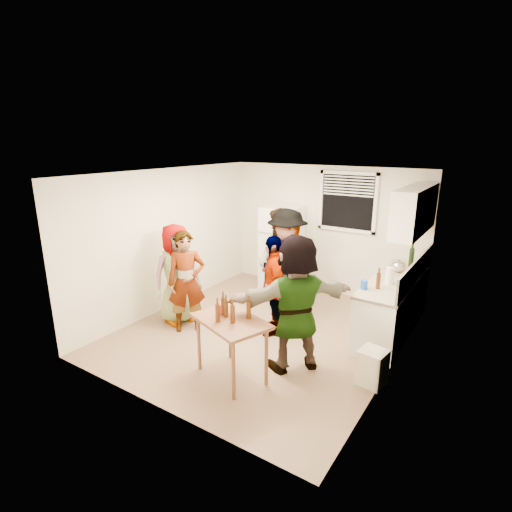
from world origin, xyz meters
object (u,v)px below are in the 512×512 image
Objects in this scene: beer_bottle_counter at (378,289)px; blue_cup at (364,289)px; guest_back_left at (279,306)px; wine_bottle at (410,266)px; guest_orange at (294,366)px; guest_stripe at (189,329)px; guest_black at (273,331)px; refrigerator at (282,248)px; guest_grey at (180,320)px; beer_bottle_table at (226,317)px; kettle at (398,272)px; serving_table at (232,376)px; red_cup at (221,314)px; guest_back_right at (286,310)px; trash_bin at (372,366)px.

blue_cup is at bearing -140.84° from beer_bottle_counter.
wine_bottle is at bearing 55.95° from guest_back_left.
guest_stripe is at bearing -51.04° from guest_orange.
blue_cup is 1.63m from guest_black.
refrigerator is 2.55m from guest_grey.
wine_bottle is at bearing 83.64° from beer_bottle_counter.
wine_bottle reaches higher than guest_grey.
beer_bottle_table is 1.58m from guest_black.
wine_bottle is 1.44× the size of beer_bottle_table.
refrigerator is at bearing 164.87° from guest_black.
guest_stripe is (-2.67, -1.13, -0.90)m from beer_bottle_counter.
guest_black is at bearing -16.14° from guest_stripe.
guest_grey is at bearing -93.58° from guest_back_left.
guest_orange is (-0.55, -1.05, -0.90)m from blue_cup.
refrigerator is 6.70× the size of kettle.
guest_back_left is (-0.65, 2.33, 0.00)m from serving_table.
blue_cup is 2.10m from red_cup.
refrigerator reaches higher than guest_stripe.
wine_bottle is at bearing -4.45° from guest_stripe.
kettle is 2.21m from guest_back_left.
guest_back_left and guest_back_right have the same top height.
beer_bottle_table is (-1.37, -1.80, -0.09)m from beer_bottle_counter.
kettle is at bearing 64.56° from serving_table.
guest_black is (-1.32, -0.32, -0.90)m from blue_cup.
beer_bottle_counter is 1.79m from guest_black.
blue_cup is 0.08× the size of guest_grey.
beer_bottle_counter reaches higher than guest_back_left.
wine_bottle is 2.38× the size of red_cup.
trash_bin is 1.93m from beer_bottle_table.
kettle is 3.20m from serving_table.
guest_stripe is (-2.51, -1.00, -0.90)m from blue_cup.
red_cup is (-0.11, 0.04, 0.00)m from beer_bottle_table.
blue_cup reaches higher than red_cup.
guest_stripe is at bearing 151.72° from red_cup.
guest_back_left is 0.22m from guest_back_right.
guest_black is 1.06m from guest_orange.
trash_bin is at bearing -62.41° from blue_cup.
refrigerator is 1.01× the size of guest_grey.
guest_back_left is at bearing 172.65° from guest_back_right.
guest_back_left is (-2.07, -0.85, -0.90)m from wine_bottle.
guest_grey reaches higher than guest_black.
red_cup is at bearing -65.97° from guest_back_right.
guest_grey is 2.33m from guest_orange.
guest_grey is 0.39m from guest_stripe.
trash_bin is at bearing -73.60° from beer_bottle_counter.
beer_bottle_counter is 0.21m from blue_cup.
trash_bin is 2.46m from guest_back_right.
red_cup is at bearing -129.83° from beer_bottle_counter.
red_cup is 0.08× the size of guest_grey.
guest_black is (0.44, -0.95, 0.00)m from guest_back_left.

